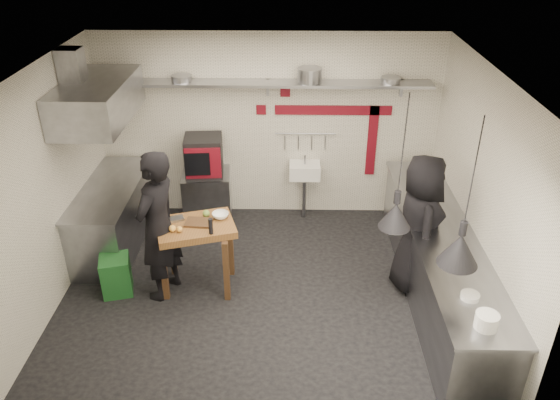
{
  "coord_description": "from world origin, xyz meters",
  "views": [
    {
      "loc": [
        0.32,
        -5.5,
        4.35
      ],
      "look_at": [
        0.21,
        0.3,
        1.16
      ],
      "focal_mm": 35.0,
      "sensor_mm": 36.0,
      "label": 1
    }
  ],
  "objects_px": {
    "oven_stand": "(208,197)",
    "chef_left": "(158,227)",
    "combi_oven": "(204,156)",
    "chef_right": "(419,225)",
    "prep_table": "(198,256)",
    "green_bin": "(116,275)"
  },
  "relations": [
    {
      "from": "oven_stand",
      "to": "chef_left",
      "type": "height_order",
      "value": "chef_left"
    },
    {
      "from": "prep_table",
      "to": "green_bin",
      "type": "bearing_deg",
      "value": 171.32
    },
    {
      "from": "chef_left",
      "to": "chef_right",
      "type": "xyz_separation_m",
      "value": [
        3.13,
        0.2,
        -0.06
      ]
    },
    {
      "from": "chef_right",
      "to": "combi_oven",
      "type": "bearing_deg",
      "value": 58.58
    },
    {
      "from": "oven_stand",
      "to": "combi_oven",
      "type": "height_order",
      "value": "combi_oven"
    },
    {
      "from": "chef_left",
      "to": "combi_oven",
      "type": "bearing_deg",
      "value": -168.26
    },
    {
      "from": "green_bin",
      "to": "prep_table",
      "type": "distance_m",
      "value": 1.05
    },
    {
      "from": "green_bin",
      "to": "chef_right",
      "type": "relative_size",
      "value": 0.28
    },
    {
      "from": "oven_stand",
      "to": "chef_right",
      "type": "distance_m",
      "value": 3.27
    },
    {
      "from": "combi_oven",
      "to": "green_bin",
      "type": "height_order",
      "value": "combi_oven"
    },
    {
      "from": "green_bin",
      "to": "prep_table",
      "type": "xyz_separation_m",
      "value": [
        1.02,
        0.14,
        0.21
      ]
    },
    {
      "from": "combi_oven",
      "to": "oven_stand",
      "type": "bearing_deg",
      "value": 33.21
    },
    {
      "from": "combi_oven",
      "to": "chef_left",
      "type": "relative_size",
      "value": 0.3
    },
    {
      "from": "combi_oven",
      "to": "green_bin",
      "type": "distance_m",
      "value": 2.17
    },
    {
      "from": "oven_stand",
      "to": "chef_left",
      "type": "xyz_separation_m",
      "value": [
        -0.31,
        -1.78,
        0.56
      ]
    },
    {
      "from": "chef_right",
      "to": "oven_stand",
      "type": "bearing_deg",
      "value": 58.4
    },
    {
      "from": "prep_table",
      "to": "chef_right",
      "type": "distance_m",
      "value": 2.74
    },
    {
      "from": "combi_oven",
      "to": "chef_right",
      "type": "relative_size",
      "value": 0.32
    },
    {
      "from": "oven_stand",
      "to": "green_bin",
      "type": "relative_size",
      "value": 1.6
    },
    {
      "from": "chef_left",
      "to": "chef_right",
      "type": "distance_m",
      "value": 3.14
    },
    {
      "from": "combi_oven",
      "to": "green_bin",
      "type": "relative_size",
      "value": 1.16
    },
    {
      "from": "oven_stand",
      "to": "chef_right",
      "type": "height_order",
      "value": "chef_right"
    }
  ]
}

